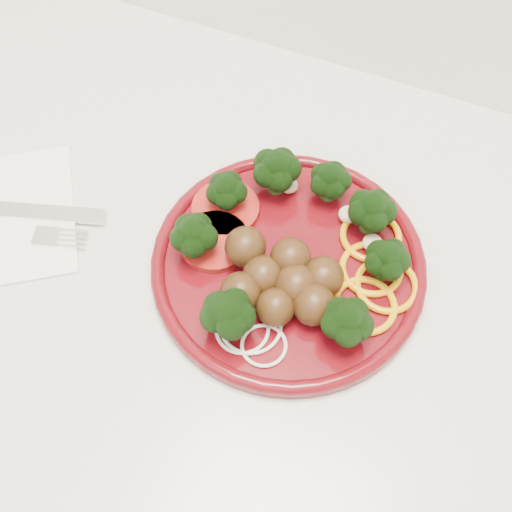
% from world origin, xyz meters
% --- Properties ---
extents(counter, '(2.40, 0.60, 0.90)m').
position_xyz_m(counter, '(0.00, 1.70, 0.45)').
color(counter, silver).
rests_on(counter, ground).
extents(plate, '(0.27, 0.27, 0.06)m').
position_xyz_m(plate, '(0.16, 1.71, 0.92)').
color(plate, '#4E070D').
rests_on(plate, counter).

